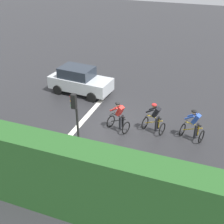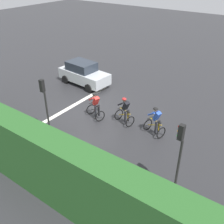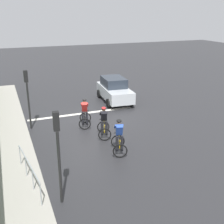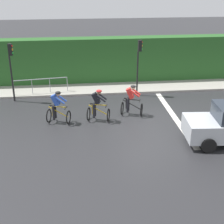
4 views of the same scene
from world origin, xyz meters
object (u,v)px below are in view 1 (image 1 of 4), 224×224
Objects in this scene: cyclist_second at (155,119)px; car_silver at (80,80)px; traffic_light_near_crossing at (76,118)px; pedestrian_railing_kerbside at (211,189)px; cyclist_mid at (119,117)px; cyclist_lead at (194,126)px.

cyclist_second is 6.43m from car_silver.
pedestrian_railing_kerbside is (0.71, 5.85, -1.45)m from traffic_light_near_crossing.
cyclist_mid is (0.52, -1.78, 0.00)m from cyclist_second.
car_silver is at bearing -128.67° from pedestrian_railing_kerbside.
cyclist_mid is 3.42m from traffic_light_near_crossing.
cyclist_mid is 0.39× the size of car_silver.
traffic_light_near_crossing reaches higher than pedestrian_railing_kerbside.
traffic_light_near_crossing is (3.49, -2.70, 1.43)m from cyclist_second.
cyclist_second is at bearing 106.26° from cyclist_mid.
cyclist_lead is 8.24m from car_silver.
cyclist_second is at bearing 142.28° from traffic_light_near_crossing.
cyclist_mid is at bearing -126.67° from pedestrian_railing_kerbside.
cyclist_second is 0.50× the size of traffic_light_near_crossing.
cyclist_lead is 1.00× the size of cyclist_second.
cyclist_lead is 1.00× the size of cyclist_mid.
car_silver is 1.32× the size of pedestrian_railing_kerbside.
car_silver reaches higher than pedestrian_railing_kerbside.
car_silver is 7.22m from traffic_light_near_crossing.
cyclist_second is 0.39× the size of car_silver.
cyclist_lead is 4.38m from pedestrian_railing_kerbside.
car_silver reaches higher than cyclist_mid.
car_silver is 1.26× the size of traffic_light_near_crossing.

